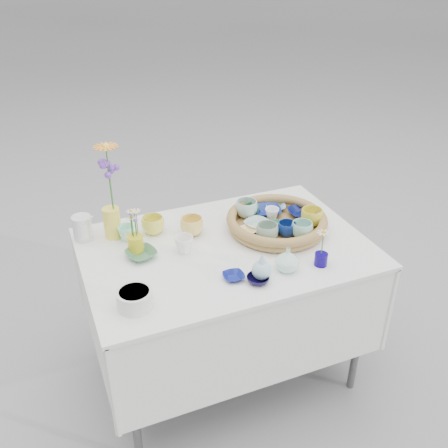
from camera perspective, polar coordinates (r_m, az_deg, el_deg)
name	(u,v)px	position (r m, az deg, el deg)	size (l,w,h in m)	color
ground	(225,370)	(2.72, 0.17, -16.30)	(80.00, 80.00, 0.00)	gray
display_table	(225,370)	(2.72, 0.17, -16.30)	(1.26, 0.86, 0.77)	white
wicker_tray	(277,222)	(2.36, 6.03, 0.22)	(0.47, 0.47, 0.08)	olive
tray_ceramic_0	(268,211)	(2.45, 5.00, 1.45)	(0.13, 0.13, 0.03)	navy
tray_ceramic_1	(301,213)	(2.46, 8.77, 1.30)	(0.12, 0.12, 0.03)	#081151
tray_ceramic_2	(312,217)	(2.38, 10.00, 0.79)	(0.10, 0.10, 0.08)	yellow
tray_ceramic_3	(276,227)	(2.33, 5.95, -0.36)	(0.10, 0.10, 0.03)	#458764
tray_ceramic_4	(267,232)	(2.23, 4.94, -0.95)	(0.10, 0.10, 0.08)	gray
tray_ceramic_5	(257,224)	(2.34, 3.82, -0.01)	(0.11, 0.11, 0.03)	#9CBEB0
tray_ceramic_6	(247,209)	(2.42, 2.59, 1.75)	(0.11, 0.11, 0.08)	#ABD3CB
tray_ceramic_7	(272,214)	(2.40, 5.49, 1.13)	(0.07, 0.07, 0.06)	white
tray_ceramic_8	(276,207)	(2.51, 5.92, 1.96)	(0.10, 0.10, 0.02)	#91CEEB
tray_ceramic_9	(287,229)	(2.28, 7.19, -0.57)	(0.09, 0.09, 0.07)	navy
tray_ceramic_10	(246,232)	(2.29, 2.58, -0.87)	(0.09, 0.09, 0.02)	#FFDD96
tray_ceramic_11	(302,230)	(2.27, 8.90, -0.66)	(0.10, 0.10, 0.08)	#90CCB6
tray_ceramic_12	(252,210)	(2.43, 3.19, 1.57)	(0.07, 0.07, 0.06)	#31713D
loose_ceramic_0	(153,225)	(2.34, -8.13, -0.13)	(0.11, 0.11, 0.08)	#E0D747
loose_ceramic_1	(192,226)	(2.31, -3.70, -0.23)	(0.11, 0.11, 0.09)	#EAC95D
loose_ceramic_2	(141,254)	(2.18, -9.45, -3.43)	(0.13, 0.13, 0.03)	#437851
loose_ceramic_3	(184,245)	(2.18, -4.60, -2.35)	(0.08, 0.08, 0.08)	white
loose_ceramic_4	(234,277)	(2.02, 1.11, -6.02)	(0.09, 0.09, 0.02)	navy
loose_ceramic_5	(126,233)	(2.31, -11.14, -1.00)	(0.08, 0.08, 0.07)	#9AECC4
loose_ceramic_6	(258,279)	(2.01, 3.91, -6.33)	(0.09, 0.09, 0.03)	black
fluted_bowl	(135,299)	(1.90, -10.16, -8.43)	(0.14, 0.14, 0.07)	silver
bud_vase_paleblue	(262,266)	(2.00, 4.36, -4.77)	(0.08, 0.08, 0.13)	#A0CBD3
bud_vase_seafoam	(287,259)	(2.07, 7.26, -4.04)	(0.10, 0.10, 0.11)	silver
bud_vase_cobalt	(321,259)	(2.14, 11.02, -3.98)	(0.06, 0.06, 0.06)	#0C005F
single_daisy	(323,243)	(2.10, 11.20, -2.17)	(0.07, 0.07, 0.12)	silver
tall_vase_yellow	(112,223)	(2.32, -12.67, 0.14)	(0.08, 0.08, 0.15)	yellow
gerbera	(110,179)	(2.22, -12.92, 5.05)	(0.12, 0.12, 0.32)	orange
hydrangea	(111,188)	(2.26, -12.84, 4.01)	(0.08, 0.08, 0.27)	#6243C3
white_pitcher	(82,228)	(2.35, -15.87, -0.42)	(0.12, 0.09, 0.12)	silver
daisy_cup	(136,244)	(2.21, -10.07, -2.23)	(0.07, 0.07, 0.08)	gold
daisy_posy	(134,222)	(2.17, -10.27, 0.24)	(0.07, 0.07, 0.13)	white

